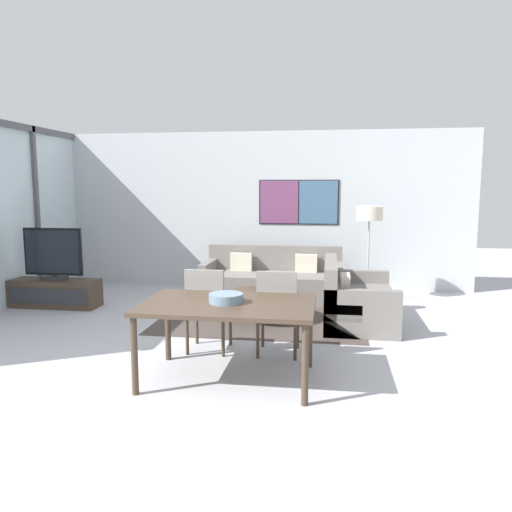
{
  "coord_description": "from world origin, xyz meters",
  "views": [
    {
      "loc": [
        1.42,
        -3.62,
        1.83
      ],
      "look_at": [
        0.49,
        2.6,
        0.95
      ],
      "focal_mm": 35.0,
      "sensor_mm": 36.0,
      "label": 1
    }
  ],
  "objects_px": {
    "dining_table": "(228,310)",
    "dining_chair_left": "(207,306)",
    "coffee_table": "(261,300)",
    "floor_lamp": "(369,219)",
    "television": "(53,255)",
    "sofa_main": "(273,281)",
    "sofa_side": "(352,303)",
    "dining_chair_centre": "(278,309)",
    "fruit_bowl": "(226,298)",
    "tv_console": "(55,293)"
  },
  "relations": [
    {
      "from": "dining_table",
      "to": "dining_chair_left",
      "type": "relative_size",
      "value": 1.7
    },
    {
      "from": "coffee_table",
      "to": "floor_lamp",
      "type": "relative_size",
      "value": 0.71
    },
    {
      "from": "television",
      "to": "sofa_main",
      "type": "bearing_deg",
      "value": 19.14
    },
    {
      "from": "sofa_side",
      "to": "dining_chair_centre",
      "type": "distance_m",
      "value": 1.73
    },
    {
      "from": "sofa_side",
      "to": "dining_table",
      "type": "bearing_deg",
      "value": 150.69
    },
    {
      "from": "dining_table",
      "to": "fruit_bowl",
      "type": "distance_m",
      "value": 0.12
    },
    {
      "from": "tv_console",
      "to": "dining_table",
      "type": "bearing_deg",
      "value": -37.62
    },
    {
      "from": "television",
      "to": "dining_chair_left",
      "type": "xyz_separation_m",
      "value": [
        2.82,
        -1.73,
        -0.28
      ]
    },
    {
      "from": "fruit_bowl",
      "to": "floor_lamp",
      "type": "bearing_deg",
      "value": 66.29
    },
    {
      "from": "sofa_main",
      "to": "floor_lamp",
      "type": "xyz_separation_m",
      "value": [
        1.53,
        -0.04,
        1.05
      ]
    },
    {
      "from": "dining_chair_centre",
      "to": "dining_chair_left",
      "type": "bearing_deg",
      "value": -179.87
    },
    {
      "from": "television",
      "to": "dining_chair_centre",
      "type": "bearing_deg",
      "value": -25.62
    },
    {
      "from": "sofa_main",
      "to": "dining_table",
      "type": "bearing_deg",
      "value": -90.11
    },
    {
      "from": "fruit_bowl",
      "to": "sofa_main",
      "type": "bearing_deg",
      "value": 89.58
    },
    {
      "from": "coffee_table",
      "to": "dining_chair_left",
      "type": "distance_m",
      "value": 1.52
    },
    {
      "from": "sofa_side",
      "to": "dining_chair_centre",
      "type": "bearing_deg",
      "value": 149.76
    },
    {
      "from": "sofa_side",
      "to": "coffee_table",
      "type": "distance_m",
      "value": 1.24
    },
    {
      "from": "dining_table",
      "to": "sofa_side",
      "type": "bearing_deg",
      "value": 60.69
    },
    {
      "from": "coffee_table",
      "to": "fruit_bowl",
      "type": "bearing_deg",
      "value": -90.69
    },
    {
      "from": "dining_chair_left",
      "to": "floor_lamp",
      "type": "distance_m",
      "value": 3.49
    },
    {
      "from": "tv_console",
      "to": "television",
      "type": "distance_m",
      "value": 0.6
    },
    {
      "from": "coffee_table",
      "to": "dining_chair_centre",
      "type": "xyz_separation_m",
      "value": [
        0.38,
        -1.44,
        0.25
      ]
    },
    {
      "from": "television",
      "to": "dining_table",
      "type": "bearing_deg",
      "value": -37.63
    },
    {
      "from": "fruit_bowl",
      "to": "dining_chair_left",
      "type": "bearing_deg",
      "value": 116.35
    },
    {
      "from": "dining_chair_centre",
      "to": "television",
      "type": "bearing_deg",
      "value": 154.38
    },
    {
      "from": "fruit_bowl",
      "to": "floor_lamp",
      "type": "height_order",
      "value": "floor_lamp"
    },
    {
      "from": "sofa_main",
      "to": "dining_chair_left",
      "type": "bearing_deg",
      "value": -97.92
    },
    {
      "from": "coffee_table",
      "to": "floor_lamp",
      "type": "height_order",
      "value": "floor_lamp"
    },
    {
      "from": "sofa_side",
      "to": "coffee_table",
      "type": "xyz_separation_m",
      "value": [
        -1.24,
        -0.03,
        0.0
      ]
    },
    {
      "from": "dining_table",
      "to": "dining_chair_centre",
      "type": "relative_size",
      "value": 1.7
    },
    {
      "from": "dining_chair_centre",
      "to": "fruit_bowl",
      "type": "bearing_deg",
      "value": -118.63
    },
    {
      "from": "sofa_main",
      "to": "television",
      "type": "bearing_deg",
      "value": -160.86
    },
    {
      "from": "sofa_main",
      "to": "dining_table",
      "type": "relative_size",
      "value": 1.4
    },
    {
      "from": "tv_console",
      "to": "dining_chair_centre",
      "type": "relative_size",
      "value": 1.42
    },
    {
      "from": "sofa_main",
      "to": "dining_chair_centre",
      "type": "xyz_separation_m",
      "value": [
        0.38,
        -2.84,
        0.25
      ]
    },
    {
      "from": "sofa_side",
      "to": "floor_lamp",
      "type": "height_order",
      "value": "floor_lamp"
    },
    {
      "from": "television",
      "to": "dining_chair_left",
      "type": "distance_m",
      "value": 3.32
    },
    {
      "from": "sofa_main",
      "to": "dining_chair_centre",
      "type": "relative_size",
      "value": 2.38
    },
    {
      "from": "dining_chair_left",
      "to": "tv_console",
      "type": "bearing_deg",
      "value": 148.53
    },
    {
      "from": "tv_console",
      "to": "dining_table",
      "type": "xyz_separation_m",
      "value": [
        3.21,
        -2.47,
        0.47
      ]
    },
    {
      "from": "sofa_side",
      "to": "dining_chair_left",
      "type": "xyz_separation_m",
      "value": [
        -1.64,
        -1.48,
        0.25
      ]
    },
    {
      "from": "sofa_side",
      "to": "dining_chair_centre",
      "type": "height_order",
      "value": "dining_chair_centre"
    },
    {
      "from": "television",
      "to": "sofa_side",
      "type": "height_order",
      "value": "television"
    },
    {
      "from": "dining_table",
      "to": "floor_lamp",
      "type": "relative_size",
      "value": 1.06
    },
    {
      "from": "dining_chair_left",
      "to": "fruit_bowl",
      "type": "relative_size",
      "value": 2.93
    },
    {
      "from": "dining_table",
      "to": "floor_lamp",
      "type": "height_order",
      "value": "floor_lamp"
    },
    {
      "from": "coffee_table",
      "to": "dining_chair_centre",
      "type": "bearing_deg",
      "value": -75.21
    },
    {
      "from": "sofa_main",
      "to": "dining_chair_centre",
      "type": "bearing_deg",
      "value": -82.36
    },
    {
      "from": "sofa_main",
      "to": "dining_chair_centre",
      "type": "height_order",
      "value": "dining_chair_centre"
    },
    {
      "from": "tv_console",
      "to": "dining_table",
      "type": "distance_m",
      "value": 4.08
    }
  ]
}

